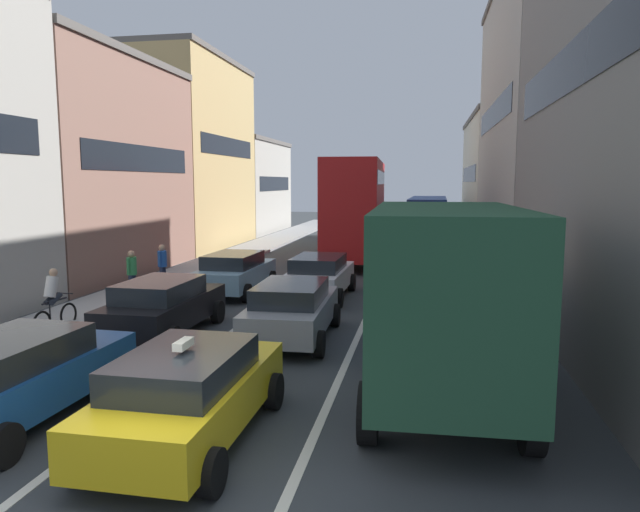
% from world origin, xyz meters
% --- Properties ---
extents(ground_plane, '(140.00, 140.00, 0.00)m').
position_xyz_m(ground_plane, '(0.00, 0.00, 0.00)').
color(ground_plane, '#363A3D').
extents(sidewalk_left, '(2.60, 64.00, 0.14)m').
position_xyz_m(sidewalk_left, '(-6.70, 20.00, 0.07)').
color(sidewalk_left, '#979797').
rests_on(sidewalk_left, ground).
extents(lane_stripe_left, '(0.16, 60.00, 0.01)m').
position_xyz_m(lane_stripe_left, '(-1.70, 20.00, 0.01)').
color(lane_stripe_left, silver).
rests_on(lane_stripe_left, ground).
extents(lane_stripe_right, '(0.16, 60.00, 0.01)m').
position_xyz_m(lane_stripe_right, '(1.70, 20.00, 0.01)').
color(lane_stripe_right, silver).
rests_on(lane_stripe_right, ground).
extents(building_row_left, '(7.20, 43.90, 11.46)m').
position_xyz_m(building_row_left, '(-12.00, 21.12, 4.90)').
color(building_row_left, '#B2ADA3').
rests_on(building_row_left, ground).
extents(building_row_right, '(7.20, 43.90, 13.23)m').
position_xyz_m(building_row_right, '(9.90, 20.49, 5.83)').
color(building_row_right, beige).
rests_on(building_row_right, ground).
extents(removalist_box_truck, '(2.87, 7.76, 3.58)m').
position_xyz_m(removalist_box_truck, '(3.70, 4.47, 1.97)').
color(removalist_box_truck, navy).
rests_on(removalist_box_truck, ground).
extents(taxi_centre_lane_front, '(2.10, 4.32, 1.66)m').
position_xyz_m(taxi_centre_lane_front, '(-0.15, 1.66, 0.80)').
color(taxi_centre_lane_front, yellow).
rests_on(taxi_centre_lane_front, ground).
extents(sedan_left_lane_front, '(2.19, 4.36, 1.49)m').
position_xyz_m(sedan_left_lane_front, '(-3.29, 1.88, 0.80)').
color(sedan_left_lane_front, '#194C8C').
rests_on(sedan_left_lane_front, ground).
extents(sedan_centre_lane_second, '(2.15, 4.35, 1.49)m').
position_xyz_m(sedan_centre_lane_second, '(0.08, 7.62, 0.80)').
color(sedan_centre_lane_second, gray).
rests_on(sedan_centre_lane_second, ground).
extents(wagon_left_lane_second, '(2.11, 4.32, 1.49)m').
position_xyz_m(wagon_left_lane_second, '(-3.36, 7.44, 0.80)').
color(wagon_left_lane_second, black).
rests_on(wagon_left_lane_second, ground).
extents(hatchback_centre_lane_third, '(2.12, 4.33, 1.49)m').
position_xyz_m(hatchback_centre_lane_third, '(-0.20, 12.95, 0.80)').
color(hatchback_centre_lane_third, silver).
rests_on(hatchback_centre_lane_third, ground).
extents(sedan_left_lane_third, '(2.14, 4.34, 1.49)m').
position_xyz_m(sedan_left_lane_third, '(-3.33, 13.18, 0.80)').
color(sedan_left_lane_third, '#759EB7').
rests_on(sedan_left_lane_third, ground).
extents(sedan_right_lane_behind_truck, '(2.14, 4.34, 1.49)m').
position_xyz_m(sedan_right_lane_behind_truck, '(3.41, 11.53, 0.80)').
color(sedan_right_lane_behind_truck, '#19592D').
rests_on(sedan_right_lane_behind_truck, ground).
extents(wagon_right_lane_far, '(2.21, 4.37, 1.49)m').
position_xyz_m(wagon_right_lane_far, '(3.36, 16.79, 0.80)').
color(wagon_right_lane_far, '#A51E1E').
rests_on(wagon_right_lane_far, ground).
extents(bus_mid_queue_primary, '(3.12, 10.59, 5.06)m').
position_xyz_m(bus_mid_queue_primary, '(-0.11, 22.98, 2.83)').
color(bus_mid_queue_primary, '#B21919').
rests_on(bus_mid_queue_primary, ground).
extents(bus_far_queue_secondary, '(2.98, 10.55, 2.90)m').
position_xyz_m(bus_far_queue_secondary, '(3.56, 35.68, 1.76)').
color(bus_far_queue_secondary, navy).
rests_on(bus_far_queue_secondary, ground).
extents(cyclist_on_sidewalk, '(0.50, 1.73, 1.72)m').
position_xyz_m(cyclist_on_sidewalk, '(-6.37, 7.21, 0.85)').
color(cyclist_on_sidewalk, black).
rests_on(cyclist_on_sidewalk, ground).
extents(pedestrian_near_kerb, '(0.34, 0.54, 1.66)m').
position_xyz_m(pedestrian_near_kerb, '(-6.41, 13.79, 0.95)').
color(pedestrian_near_kerb, '#262D47').
rests_on(pedestrian_near_kerb, ground).
extents(pedestrian_mid_sidewalk, '(0.34, 0.54, 1.66)m').
position_xyz_m(pedestrian_mid_sidewalk, '(-6.60, 11.82, 0.95)').
color(pedestrian_mid_sidewalk, '#262D47').
rests_on(pedestrian_mid_sidewalk, ground).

